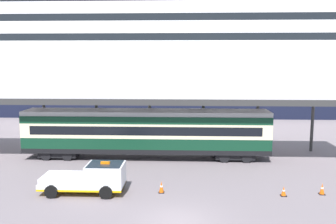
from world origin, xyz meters
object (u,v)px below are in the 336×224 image
(train_carriage, at_px, (146,131))
(traffic_cone_far, at_px, (161,187))
(cruise_ship, at_px, (188,44))
(traffic_cone_near, at_px, (322,189))
(service_truck, at_px, (91,177))
(traffic_cone_mid, at_px, (284,191))

(train_carriage, relative_size, traffic_cone_far, 27.55)
(cruise_ship, xyz_separation_m, traffic_cone_far, (-2.14, -41.01, -10.71))
(cruise_ship, distance_m, traffic_cone_near, 42.99)
(traffic_cone_near, bearing_deg, service_truck, -178.79)
(service_truck, bearing_deg, traffic_cone_far, 2.21)
(cruise_ship, height_order, traffic_cone_near, cruise_ship)
(train_carriage, xyz_separation_m, service_truck, (-2.64, -8.29, -1.31))
(cruise_ship, bearing_deg, traffic_cone_near, -79.12)
(traffic_cone_near, xyz_separation_m, traffic_cone_far, (-10.00, -0.13, 0.01))
(service_truck, xyz_separation_m, traffic_cone_far, (4.42, 0.17, -0.62))
(train_carriage, relative_size, service_truck, 3.94)
(train_carriage, bearing_deg, service_truck, -107.67)
(service_truck, xyz_separation_m, traffic_cone_mid, (11.96, -0.06, -0.69))
(cruise_ship, relative_size, traffic_cone_near, 171.77)
(service_truck, height_order, traffic_cone_mid, service_truck)
(service_truck, distance_m, traffic_cone_mid, 11.98)
(service_truck, relative_size, traffic_cone_near, 7.18)
(cruise_ship, distance_m, traffic_cone_mid, 42.97)
(cruise_ship, bearing_deg, traffic_cone_far, -92.98)
(train_carriage, bearing_deg, traffic_cone_far, -77.68)
(train_carriage, bearing_deg, traffic_cone_near, -34.16)
(cruise_ship, distance_m, train_carriage, 34.27)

